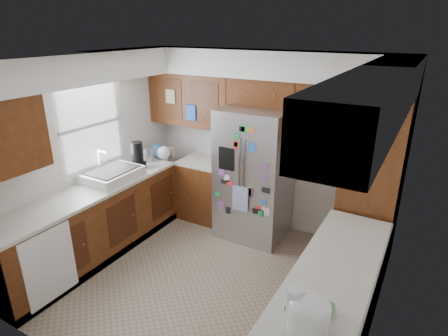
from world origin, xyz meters
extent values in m
plane|color=tan|center=(0.00, 0.00, 0.00)|extent=(3.60, 3.60, 0.00)
cube|color=silver|center=(0.00, 1.60, 1.25)|extent=(3.60, 0.04, 2.50)
cube|color=silver|center=(-1.80, 0.00, 1.25)|extent=(0.04, 3.20, 2.50)
cube|color=silver|center=(1.80, 0.00, 1.25)|extent=(0.04, 3.20, 2.50)
cube|color=silver|center=(0.00, -1.60, 1.25)|extent=(3.60, 0.04, 2.50)
cube|color=white|center=(0.00, 0.00, 2.51)|extent=(3.60, 3.20, 0.02)
cube|color=white|center=(0.00, 1.41, 2.33)|extent=(3.60, 0.38, 0.35)
cube|color=white|center=(-1.61, 0.00, 2.33)|extent=(0.38, 3.20, 0.35)
cube|color=white|center=(1.61, 0.00, 2.33)|extent=(0.38, 3.20, 0.35)
cube|color=#48230D|center=(-1.14, 1.43, 1.77)|extent=(1.33, 0.34, 0.75)
cube|color=#48230D|center=(1.14, 1.43, 1.77)|extent=(1.33, 0.34, 0.75)
cube|color=white|center=(-1.79, 0.10, 1.60)|extent=(0.02, 0.90, 1.05)
cube|color=white|center=(-1.75, 0.10, 1.60)|extent=(0.01, 1.02, 1.15)
cube|color=blue|center=(-1.03, 1.24, 1.62)|extent=(0.16, 0.02, 0.22)
cube|color=beige|center=(-1.39, 1.24, 1.82)|extent=(0.16, 0.02, 0.20)
cube|color=#48230D|center=(-1.50, -0.30, 0.44)|extent=(0.60, 2.60, 0.88)
cube|color=#48230D|center=(-0.83, 1.30, 0.44)|extent=(0.75, 0.60, 0.88)
cube|color=silver|center=(-1.50, -0.30, 0.90)|extent=(0.63, 2.60, 0.04)
cube|color=silver|center=(-0.83, 1.30, 0.90)|extent=(0.75, 0.60, 0.04)
cube|color=black|center=(-1.50, -0.30, 0.05)|extent=(0.60, 2.60, 0.10)
cube|color=white|center=(-1.19, -1.15, 0.46)|extent=(0.01, 0.58, 0.80)
cube|color=#48230D|center=(1.50, -0.47, 0.44)|extent=(0.60, 2.25, 0.88)
cube|color=silver|center=(1.50, -0.47, 0.90)|extent=(0.63, 2.25, 0.04)
cube|color=#48230D|center=(1.50, 1.15, 1.07)|extent=(0.60, 0.90, 2.15)
cube|color=#ACABB1|center=(0.00, 1.21, 0.90)|extent=(0.90, 0.75, 1.80)
cylinder|color=silver|center=(-0.03, 0.82, 1.05)|extent=(0.02, 0.02, 0.90)
cylinder|color=silver|center=(0.03, 0.82, 1.05)|extent=(0.02, 0.02, 0.90)
cube|color=black|center=(-0.22, 0.83, 1.20)|extent=(0.22, 0.01, 0.30)
cube|color=white|center=(0.00, 0.80, 0.70)|extent=(0.22, 0.01, 0.34)
cube|color=#8C4C99|center=(0.32, 0.82, 1.19)|extent=(0.07, 0.00, 0.09)
cube|color=#8C4C99|center=(-0.29, 0.82, 1.00)|extent=(0.09, 0.00, 0.09)
cube|color=green|center=(-0.36, 0.82, 0.68)|extent=(0.07, 0.00, 0.06)
cube|color=black|center=(0.34, 0.82, 0.89)|extent=(0.11, 0.00, 0.07)
cube|color=#8C4C99|center=(0.13, 0.82, 0.81)|extent=(0.07, 0.00, 0.12)
cube|color=yellow|center=(0.10, 0.82, 0.82)|extent=(0.08, 0.00, 0.11)
cube|color=green|center=(0.02, 0.82, 1.62)|extent=(0.08, 0.00, 0.10)
cube|color=black|center=(-0.19, 0.82, 0.47)|extent=(0.07, 0.00, 0.10)
cube|color=white|center=(0.35, 0.82, 0.60)|extent=(0.10, 0.00, 0.10)
cube|color=green|center=(-0.08, 0.82, 1.51)|extent=(0.07, 0.00, 0.08)
cube|color=red|center=(-0.09, 0.82, 1.40)|extent=(0.06, 0.00, 0.12)
cube|color=white|center=(-0.21, 0.82, 0.93)|extent=(0.07, 0.00, 0.09)
cube|color=black|center=(-0.01, 0.82, 1.62)|extent=(0.08, 0.00, 0.06)
cube|color=#8C4C99|center=(0.33, 0.82, 1.05)|extent=(0.06, 0.00, 0.06)
cube|color=orange|center=(0.11, 0.82, 1.62)|extent=(0.10, 0.00, 0.07)
cube|color=black|center=(0.20, 0.82, 0.57)|extent=(0.08, 0.00, 0.07)
cube|color=orange|center=(-0.08, 0.82, 1.41)|extent=(0.07, 0.00, 0.06)
cube|color=blue|center=(0.31, 0.82, 0.72)|extent=(0.08, 0.00, 0.06)
cube|color=red|center=(0.24, 0.82, 0.62)|extent=(0.08, 0.00, 0.06)
cube|color=#8C4C99|center=(-0.30, 0.82, 0.52)|extent=(0.08, 0.00, 0.10)
cube|color=red|center=(-0.16, 0.82, 0.87)|extent=(0.11, 0.00, 0.08)
cube|color=blue|center=(0.13, 0.82, 1.41)|extent=(0.10, 0.00, 0.11)
cube|color=black|center=(-0.26, 0.82, 0.87)|extent=(0.09, 0.00, 0.06)
cube|color=green|center=(0.29, 0.82, 0.56)|extent=(0.07, 0.00, 0.10)
cube|color=#48230D|center=(0.00, 1.43, 1.98)|extent=(0.96, 0.34, 0.35)
sphere|color=#263F9E|center=(-0.14, 1.44, 2.29)|extent=(0.29, 0.29, 0.29)
cylinder|color=black|center=(0.22, 1.45, 2.23)|extent=(0.29, 0.29, 0.16)
ellipsoid|color=#333338|center=(0.22, 1.45, 2.31)|extent=(0.27, 0.27, 0.12)
cube|color=white|center=(-1.50, 0.10, 0.98)|extent=(0.52, 0.70, 0.12)
cube|color=black|center=(-1.50, 0.10, 1.04)|extent=(0.44, 0.60, 0.02)
cylinder|color=silver|center=(-1.70, 0.10, 1.14)|extent=(0.02, 0.02, 0.30)
cylinder|color=silver|center=(-1.64, 0.10, 1.27)|extent=(0.16, 0.02, 0.02)
cube|color=yellow|center=(-1.34, -0.13, 0.94)|extent=(0.10, 0.18, 0.04)
cube|color=black|center=(-1.48, 0.56, 0.97)|extent=(0.18, 0.14, 0.10)
cylinder|color=black|center=(-1.48, 0.56, 1.16)|extent=(0.16, 0.16, 0.28)
cylinder|color=#ACABB1|center=(-1.54, 0.85, 1.02)|extent=(0.14, 0.14, 0.20)
sphere|color=white|center=(-1.41, 1.04, 1.02)|extent=(0.20, 0.20, 0.20)
cube|color=#3F72B2|center=(-1.59, 1.12, 1.01)|extent=(0.14, 0.10, 0.18)
cube|color=#BFB28C|center=(-1.39, 1.19, 0.99)|extent=(0.10, 0.08, 0.14)
cylinder|color=white|center=(-1.47, 0.39, 0.98)|extent=(0.08, 0.08, 0.11)
cylinder|color=white|center=(1.50, -1.13, 1.01)|extent=(0.28, 0.28, 0.19)
ellipsoid|color=white|center=(1.50, -1.13, 1.11)|extent=(0.27, 0.27, 0.12)
cube|color=black|center=(1.37, -1.13, 1.03)|extent=(0.04, 0.06, 0.04)
cylinder|color=white|center=(1.39, -1.12, 1.05)|extent=(0.12, 0.12, 0.26)
camera|label=1|loc=(1.98, -3.07, 2.78)|focal=30.00mm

